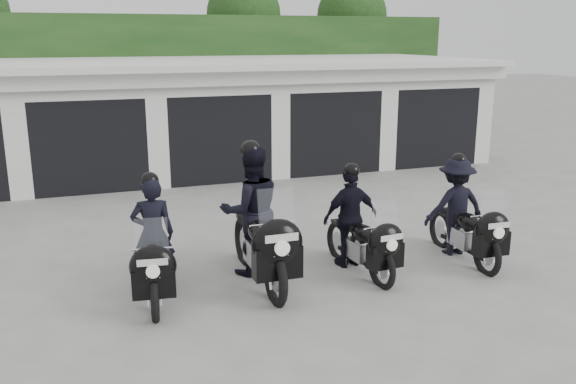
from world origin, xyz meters
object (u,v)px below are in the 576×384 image
object	(u,v)px
police_bike_a	(153,249)
police_bike_b	(255,221)
police_bike_d	(460,213)
police_bike_c	(356,224)

from	to	relation	value
police_bike_a	police_bike_b	size ratio (longest dim) A/B	0.83
police_bike_a	police_bike_d	bearing A→B (deg)	7.10
police_bike_a	police_bike_c	size ratio (longest dim) A/B	1.04
police_bike_c	police_bike_d	world-z (taller)	police_bike_d
police_bike_c	police_bike_b	bearing A→B (deg)	168.58
police_bike_a	police_bike_b	distance (m)	1.59
police_bike_b	police_bike_c	size ratio (longest dim) A/B	1.24
police_bike_c	police_bike_a	bearing A→B (deg)	175.45
police_bike_a	police_bike_c	world-z (taller)	police_bike_a
police_bike_b	police_bike_d	size ratio (longest dim) A/B	1.21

